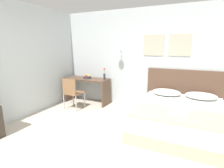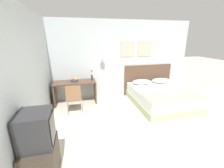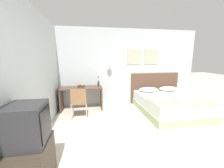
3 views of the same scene
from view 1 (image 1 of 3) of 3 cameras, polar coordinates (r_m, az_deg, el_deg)
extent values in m
plane|color=beige|center=(2.84, -9.23, -24.21)|extent=(24.00, 24.00, 0.00)
cube|color=silver|center=(4.84, 9.21, 7.95)|extent=(5.32, 0.06, 2.65)
cube|color=#B7B29E|center=(4.71, 13.42, 12.22)|extent=(0.52, 0.02, 0.52)
cube|color=#B7B29E|center=(4.62, 21.25, 11.74)|extent=(0.52, 0.02, 0.52)
cylinder|color=#B2B2B7|center=(4.91, 2.65, 10.78)|extent=(0.02, 0.16, 0.02)
cone|color=white|center=(4.83, 2.23, 10.16)|extent=(0.17, 0.17, 0.12)
cube|color=#B2C693|center=(3.91, 20.98, -12.27)|extent=(1.70, 1.96, 0.22)
cube|color=white|center=(3.81, 21.28, -8.76)|extent=(1.67, 1.92, 0.29)
cube|color=brown|center=(4.72, 22.37, -2.40)|extent=(1.82, 0.06, 1.12)
ellipsoid|color=white|center=(4.44, 17.32, -2.56)|extent=(0.67, 0.47, 0.14)
ellipsoid|color=white|center=(4.41, 27.06, -3.47)|extent=(0.67, 0.47, 0.14)
cube|color=#B2C693|center=(3.22, 20.73, -9.57)|extent=(1.65, 0.78, 0.02)
cube|color=white|center=(3.34, 21.35, -8.10)|extent=(0.29, 0.27, 0.06)
cube|color=brown|center=(5.23, -8.15, 1.64)|extent=(1.31, 0.55, 0.03)
cube|color=brown|center=(5.68, -13.43, -1.55)|extent=(0.04, 0.50, 0.71)
cube|color=brown|center=(5.00, -1.89, -3.09)|extent=(0.04, 0.50, 0.71)
cube|color=#8E6642|center=(4.86, -12.25, -2.84)|extent=(0.44, 0.44, 0.02)
cube|color=#8E6642|center=(4.65, -13.88, -0.88)|extent=(0.40, 0.03, 0.41)
cylinder|color=#B7B7BC|center=(5.19, -12.57, -4.44)|extent=(0.03, 0.03, 0.42)
cylinder|color=#B7B7BC|center=(4.96, -8.91, -5.06)|extent=(0.03, 0.03, 0.42)
cylinder|color=#B7B7BC|center=(4.89, -15.40, -5.61)|extent=(0.03, 0.03, 0.42)
cylinder|color=#B7B7BC|center=(4.65, -11.65, -6.34)|extent=(0.03, 0.03, 0.42)
cylinder|color=#333842|center=(5.25, -8.11, 2.17)|extent=(0.24, 0.24, 0.05)
sphere|color=#B2C156|center=(5.23, -7.62, 2.65)|extent=(0.08, 0.08, 0.08)
sphere|color=orange|center=(5.28, -8.12, 2.77)|extent=(0.08, 0.08, 0.08)
sphere|color=red|center=(5.21, -8.57, 2.56)|extent=(0.07, 0.07, 0.07)
cylinder|color=#333338|center=(4.98, -2.49, 2.40)|extent=(0.06, 0.06, 0.17)
cylinder|color=#3D7538|center=(4.95, -2.51, 4.16)|extent=(0.01, 0.01, 0.14)
sphere|color=#DB3838|center=(4.94, -2.52, 4.97)|extent=(0.06, 0.06, 0.06)
camera|label=2|loc=(2.79, -75.52, 11.88)|focal=24.00mm
camera|label=3|loc=(2.58, -67.80, 4.47)|focal=22.00mm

